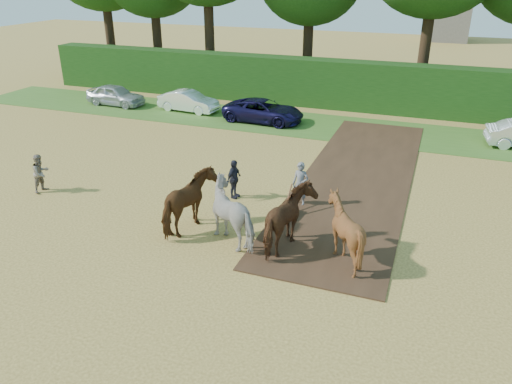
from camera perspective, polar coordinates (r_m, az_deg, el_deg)
The scene contains 8 objects.
ground at distance 16.21m, azimuth 1.88°, elevation -6.76°, with size 120.00×120.00×0.00m, color gold.
earth_strip at distance 22.02m, azimuth 11.47°, elevation 1.58°, with size 4.50×17.00×0.05m, color #472D1C.
grass_verge at distance 28.77m, azimuth 10.94°, elevation 7.04°, with size 50.00×5.00×0.03m, color #38601E.
hedgerow at distance 32.71m, azimuth 12.60°, elevation 11.68°, with size 46.00×1.60×3.00m, color #14380F.
spectator_near at distance 21.87m, azimuth -23.37°, elevation 2.00°, with size 0.77×0.60×1.58m, color #A1907E.
spectator_far at distance 19.52m, azimuth -2.54°, elevation 1.48°, with size 0.92×0.38×1.57m, color #22222D.
plough_team at distance 16.15m, azimuth 0.95°, elevation -2.71°, with size 6.93×4.83×2.07m.
parked_cars at distance 28.47m, azimuth 10.12°, elevation 8.27°, with size 34.55×2.82×1.35m.
Camera 1 is at (4.34, -13.18, 8.38)m, focal length 35.00 mm.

